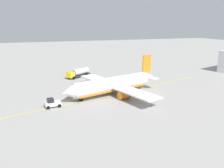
# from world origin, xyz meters

# --- Properties ---
(ground_plane) EXTENTS (400.00, 400.00, 0.00)m
(ground_plane) POSITION_xyz_m (0.00, 0.00, 0.00)
(ground_plane) COLOR #9E9B96
(airplane) EXTENTS (30.19, 31.02, 9.93)m
(airplane) POSITION_xyz_m (-0.44, -0.12, 2.78)
(airplane) COLOR white
(airplane) RESTS_ON ground
(fuel_tanker) EXTENTS (10.02, 7.83, 3.15)m
(fuel_tanker) POSITION_xyz_m (4.26, -24.06, 1.73)
(fuel_tanker) COLOR #2D2D33
(fuel_tanker) RESTS_ON ground
(pushback_tug) EXTENTS (3.84, 2.75, 2.20)m
(pushback_tug) POSITION_xyz_m (16.57, 4.48, 1.01)
(pushback_tug) COLOR silver
(pushback_tug) RESTS_ON ground
(refueling_worker) EXTENTS (0.62, 0.53, 1.71)m
(refueling_worker) POSITION_xyz_m (1.22, -17.64, 0.82)
(refueling_worker) COLOR navy
(refueling_worker) RESTS_ON ground
(safety_cone_nose) EXTENTS (0.62, 0.62, 0.68)m
(safety_cone_nose) POSITION_xyz_m (15.05, 1.17, 0.34)
(safety_cone_nose) COLOR #F2590F
(safety_cone_nose) RESTS_ON ground
(safety_cone_wingtip) EXTENTS (0.60, 0.60, 0.67)m
(safety_cone_wingtip) POSITION_xyz_m (12.02, -0.34, 0.34)
(safety_cone_wingtip) COLOR #F2590F
(safety_cone_wingtip) RESTS_ON ground
(taxi_line_marking) EXTENTS (71.80, 20.61, 0.01)m
(taxi_line_marking) POSITION_xyz_m (0.00, 0.00, 0.01)
(taxi_line_marking) COLOR yellow
(taxi_line_marking) RESTS_ON ground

